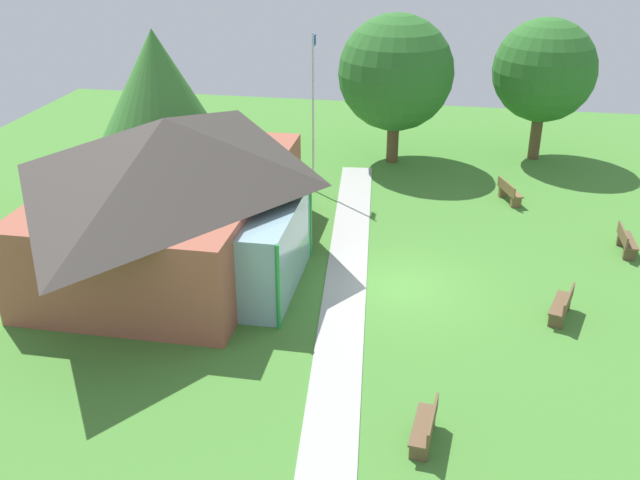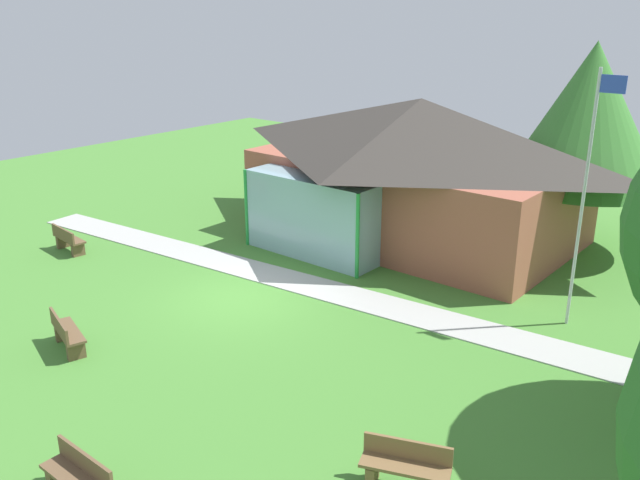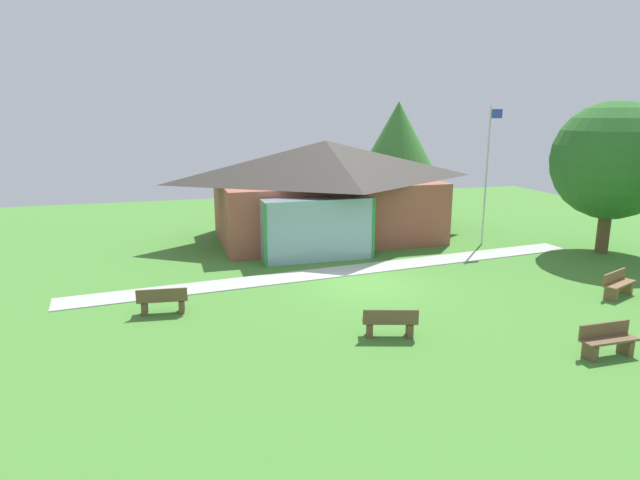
# 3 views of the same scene
# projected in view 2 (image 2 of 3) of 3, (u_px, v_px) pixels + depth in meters

# --- Properties ---
(ground_plane) EXTENTS (44.00, 44.00, 0.00)m
(ground_plane) POSITION_uv_depth(u_px,v_px,m) (242.00, 298.00, 18.51)
(ground_plane) COLOR #478433
(pavilion) EXTENTS (11.18, 8.26, 4.74)m
(pavilion) POSITION_uv_depth(u_px,v_px,m) (414.00, 167.00, 22.65)
(pavilion) COLOR #A35642
(pavilion) RESTS_ON ground_plane
(footpath) EXTENTS (21.07, 3.36, 0.03)m
(footpath) POSITION_uv_depth(u_px,v_px,m) (285.00, 279.00, 19.76)
(footpath) COLOR #ADADA8
(footpath) RESTS_ON ground_plane
(flagpole) EXTENTS (0.64, 0.08, 6.34)m
(flagpole) POSITION_uv_depth(u_px,v_px,m) (585.00, 192.00, 15.87)
(flagpole) COLOR silver
(flagpole) RESTS_ON ground_plane
(bench_front_right) EXTENTS (1.50, 0.44, 0.84)m
(bench_front_right) POSITION_uv_depth(u_px,v_px,m) (79.00, 480.00, 10.84)
(bench_front_right) COLOR brown
(bench_front_right) RESTS_ON ground_plane
(bench_mid_left) EXTENTS (1.54, 0.59, 0.84)m
(bench_mid_left) POSITION_uv_depth(u_px,v_px,m) (68.00, 240.00, 21.81)
(bench_mid_left) COLOR brown
(bench_mid_left) RESTS_ON ground_plane
(bench_lawn_far_right) EXTENTS (1.56, 0.97, 0.84)m
(bench_lawn_far_right) POSITION_uv_depth(u_px,v_px,m) (406.00, 467.00, 11.13)
(bench_lawn_far_right) COLOR brown
(bench_lawn_far_right) RESTS_ON ground_plane
(bench_front_center) EXTENTS (1.56, 0.85, 0.84)m
(bench_front_center) POSITION_uv_depth(u_px,v_px,m) (67.00, 334.00, 15.62)
(bench_front_center) COLOR brown
(bench_front_center) RESTS_ON ground_plane
(tree_behind_pavilion_right) EXTENTS (4.97, 4.97, 6.64)m
(tree_behind_pavilion_right) POSITION_uv_depth(u_px,v_px,m) (589.00, 116.00, 20.79)
(tree_behind_pavilion_right) COLOR brown
(tree_behind_pavilion_right) RESTS_ON ground_plane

